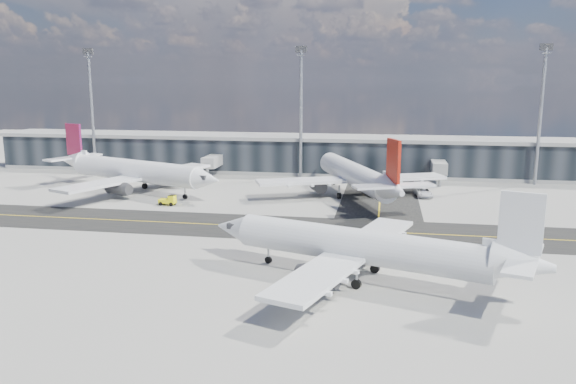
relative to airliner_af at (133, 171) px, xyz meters
name	(u,v)px	position (x,y,z in m)	size (l,w,h in m)	color
ground	(251,233)	(29.93, -26.03, -4.19)	(300.00, 300.00, 0.00)	gray
taxiway_lanes	(290,217)	(33.84, -15.30, -4.18)	(180.00, 63.00, 0.03)	black
terminal_concourse	(305,156)	(29.97, 28.90, -0.10)	(152.00, 19.80, 8.80)	black
floodlight_masts	(301,108)	(29.93, 21.97, 11.42)	(102.50, 0.70, 28.90)	gray
airliner_af	(133,171)	(0.00, 0.00, 0.00)	(41.07, 35.52, 12.68)	white
airliner_redtail	(355,176)	(43.28, 1.73, 0.02)	(35.69, 41.26, 12.73)	white
airliner_near	(364,247)	(46.63, -42.56, -0.44)	(37.41, 32.29, 11.36)	silver
baggage_tug	(169,200)	(11.47, -10.59, -3.26)	(3.07, 1.74, 1.86)	#FFF80D
service_van	(423,192)	(55.99, 4.94, -3.35)	(2.78, 6.04, 1.68)	white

